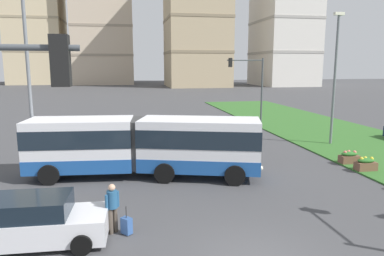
{
  "coord_description": "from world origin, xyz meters",
  "views": [
    {
      "loc": [
        -3.59,
        -8.97,
        5.65
      ],
      "look_at": [
        0.02,
        10.45,
        2.2
      ],
      "focal_mm": 33.45,
      "sensor_mm": 36.0,
      "label": 1
    }
  ],
  "objects_px": {
    "car_white_van": "(35,222)",
    "apartment_tower_westcentre": "(102,1)",
    "streetlight_left": "(29,77)",
    "car_silver_hatch": "(95,128)",
    "streetlight_median": "(335,74)",
    "apartment_tower_west": "(34,5)",
    "articulated_bus": "(144,145)",
    "flower_planter_2": "(366,164)",
    "rolling_suitcase": "(127,226)",
    "apartment_tower_centre": "(197,21)",
    "traffic_light_far_right": "(251,81)",
    "pedestrian_crossing": "(112,205)",
    "flower_planter_3": "(349,157)"
  },
  "relations": [
    {
      "from": "car_white_van",
      "to": "apartment_tower_westcentre",
      "type": "height_order",
      "value": "apartment_tower_westcentre"
    },
    {
      "from": "car_white_van",
      "to": "streetlight_left",
      "type": "height_order",
      "value": "streetlight_left"
    },
    {
      "from": "car_silver_hatch",
      "to": "streetlight_median",
      "type": "relative_size",
      "value": 0.48
    },
    {
      "from": "car_silver_hatch",
      "to": "apartment_tower_west",
      "type": "bearing_deg",
      "value": 104.7
    },
    {
      "from": "articulated_bus",
      "to": "flower_planter_2",
      "type": "relative_size",
      "value": 10.87
    },
    {
      "from": "articulated_bus",
      "to": "apartment_tower_westcentre",
      "type": "distance_m",
      "value": 102.22
    },
    {
      "from": "rolling_suitcase",
      "to": "apartment_tower_centre",
      "type": "distance_m",
      "value": 89.81
    },
    {
      "from": "car_silver_hatch",
      "to": "apartment_tower_west",
      "type": "relative_size",
      "value": 0.09
    },
    {
      "from": "flower_planter_2",
      "to": "apartment_tower_centre",
      "type": "distance_m",
      "value": 82.96
    },
    {
      "from": "car_white_van",
      "to": "apartment_tower_west",
      "type": "xyz_separation_m",
      "value": [
        -23.46,
        108.83,
        23.1
      ]
    },
    {
      "from": "apartment_tower_west",
      "to": "apartment_tower_westcentre",
      "type": "relative_size",
      "value": 0.95
    },
    {
      "from": "traffic_light_far_right",
      "to": "streetlight_median",
      "type": "bearing_deg",
      "value": -66.88
    },
    {
      "from": "car_silver_hatch",
      "to": "streetlight_median",
      "type": "bearing_deg",
      "value": -18.83
    },
    {
      "from": "apartment_tower_centre",
      "to": "car_silver_hatch",
      "type": "bearing_deg",
      "value": -107.66
    },
    {
      "from": "articulated_bus",
      "to": "car_white_van",
      "type": "bearing_deg",
      "value": -120.15
    },
    {
      "from": "rolling_suitcase",
      "to": "traffic_light_far_right",
      "type": "xyz_separation_m",
      "value": [
        11.3,
        19.41,
        3.98
      ]
    },
    {
      "from": "apartment_tower_centre",
      "to": "flower_planter_2",
      "type": "bearing_deg",
      "value": -94.77
    },
    {
      "from": "car_white_van",
      "to": "streetlight_left",
      "type": "relative_size",
      "value": 0.48
    },
    {
      "from": "pedestrian_crossing",
      "to": "flower_planter_2",
      "type": "relative_size",
      "value": 1.58
    },
    {
      "from": "traffic_light_far_right",
      "to": "apartment_tower_westcentre",
      "type": "bearing_deg",
      "value": 101.46
    },
    {
      "from": "car_white_van",
      "to": "rolling_suitcase",
      "type": "height_order",
      "value": "car_white_van"
    },
    {
      "from": "flower_planter_2",
      "to": "car_silver_hatch",
      "type": "bearing_deg",
      "value": 140.8
    },
    {
      "from": "flower_planter_2",
      "to": "traffic_light_far_right",
      "type": "relative_size",
      "value": 0.17
    },
    {
      "from": "flower_planter_3",
      "to": "apartment_tower_westcentre",
      "type": "height_order",
      "value": "apartment_tower_westcentre"
    },
    {
      "from": "apartment_tower_west",
      "to": "apartment_tower_westcentre",
      "type": "xyz_separation_m",
      "value": [
        20.12,
        -3.03,
        1.26
      ]
    },
    {
      "from": "rolling_suitcase",
      "to": "apartment_tower_westcentre",
      "type": "bearing_deg",
      "value": 93.35
    },
    {
      "from": "rolling_suitcase",
      "to": "traffic_light_far_right",
      "type": "bearing_deg",
      "value": 59.8
    },
    {
      "from": "articulated_bus",
      "to": "car_silver_hatch",
      "type": "bearing_deg",
      "value": 106.83
    },
    {
      "from": "rolling_suitcase",
      "to": "apartment_tower_centre",
      "type": "xyz_separation_m",
      "value": [
        19.49,
        85.95,
        17.23
      ]
    },
    {
      "from": "articulated_bus",
      "to": "streetlight_left",
      "type": "bearing_deg",
      "value": 161.49
    },
    {
      "from": "streetlight_median",
      "to": "streetlight_left",
      "type": "bearing_deg",
      "value": -170.59
    },
    {
      "from": "pedestrian_crossing",
      "to": "streetlight_left",
      "type": "height_order",
      "value": "streetlight_left"
    },
    {
      "from": "pedestrian_crossing",
      "to": "apartment_tower_centre",
      "type": "relative_size",
      "value": 0.05
    },
    {
      "from": "rolling_suitcase",
      "to": "streetlight_median",
      "type": "xyz_separation_m",
      "value": [
        14.64,
        11.57,
        4.76
      ]
    },
    {
      "from": "apartment_tower_westcentre",
      "to": "flower_planter_2",
      "type": "bearing_deg",
      "value": -79.34
    },
    {
      "from": "car_silver_hatch",
      "to": "articulated_bus",
      "type": "bearing_deg",
      "value": -73.17
    },
    {
      "from": "flower_planter_2",
      "to": "apartment_tower_westcentre",
      "type": "distance_m",
      "value": 105.29
    },
    {
      "from": "car_silver_hatch",
      "to": "streetlight_median",
      "type": "height_order",
      "value": "streetlight_median"
    },
    {
      "from": "rolling_suitcase",
      "to": "streetlight_left",
      "type": "relative_size",
      "value": 0.1
    },
    {
      "from": "streetlight_median",
      "to": "traffic_light_far_right",
      "type": "bearing_deg",
      "value": 113.12
    },
    {
      "from": "traffic_light_far_right",
      "to": "pedestrian_crossing",
      "type": "bearing_deg",
      "value": -121.45
    },
    {
      "from": "car_silver_hatch",
      "to": "car_white_van",
      "type": "height_order",
      "value": "same"
    },
    {
      "from": "flower_planter_2",
      "to": "apartment_tower_west",
      "type": "height_order",
      "value": "apartment_tower_west"
    },
    {
      "from": "car_white_van",
      "to": "pedestrian_crossing",
      "type": "distance_m",
      "value": 2.43
    },
    {
      "from": "flower_planter_2",
      "to": "apartment_tower_westcentre",
      "type": "xyz_separation_m",
      "value": [
        -18.93,
        100.59,
        24.69
      ]
    },
    {
      "from": "flower_planter_2",
      "to": "flower_planter_3",
      "type": "bearing_deg",
      "value": 90.0
    },
    {
      "from": "car_silver_hatch",
      "to": "pedestrian_crossing",
      "type": "distance_m",
      "value": 17.27
    },
    {
      "from": "pedestrian_crossing",
      "to": "apartment_tower_centre",
      "type": "height_order",
      "value": "apartment_tower_centre"
    },
    {
      "from": "flower_planter_3",
      "to": "traffic_light_far_right",
      "type": "bearing_deg",
      "value": 96.4
    },
    {
      "from": "articulated_bus",
      "to": "car_silver_hatch",
      "type": "xyz_separation_m",
      "value": [
        -3.31,
        10.95,
        -0.9
      ]
    }
  ]
}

